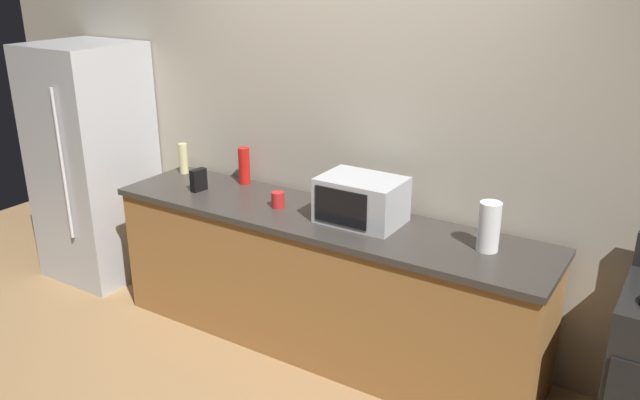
# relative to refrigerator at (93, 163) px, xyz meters

# --- Properties ---
(ground_plane) EXTENTS (8.00, 8.00, 0.00)m
(ground_plane) POSITION_rel_refrigerator_xyz_m (2.05, -0.40, -0.90)
(ground_plane) COLOR #A87F51
(back_wall) EXTENTS (6.40, 0.10, 2.70)m
(back_wall) POSITION_rel_refrigerator_xyz_m (2.05, 0.41, 0.45)
(back_wall) COLOR #B2A893
(back_wall) RESTS_ON ground_plane
(counter_run) EXTENTS (2.84, 0.64, 0.90)m
(counter_run) POSITION_rel_refrigerator_xyz_m (2.05, 0.00, -0.45)
(counter_run) COLOR #9E6B38
(counter_run) RESTS_ON ground_plane
(refrigerator) EXTENTS (0.72, 0.73, 1.80)m
(refrigerator) POSITION_rel_refrigerator_xyz_m (0.00, 0.00, 0.00)
(refrigerator) COLOR #B7BABF
(refrigerator) RESTS_ON ground_plane
(microwave) EXTENTS (0.48, 0.35, 0.27)m
(microwave) POSITION_rel_refrigerator_xyz_m (2.30, 0.05, 0.13)
(microwave) COLOR #B7BABF
(microwave) RESTS_ON counter_run
(paper_towel_roll) EXTENTS (0.12, 0.12, 0.27)m
(paper_towel_roll) POSITION_rel_refrigerator_xyz_m (3.07, 0.05, 0.13)
(paper_towel_roll) COLOR white
(paper_towel_roll) RESTS_ON counter_run
(cordless_phone) EXTENTS (0.07, 0.12, 0.15)m
(cordless_phone) POSITION_rel_refrigerator_xyz_m (1.12, -0.05, 0.07)
(cordless_phone) COLOR black
(cordless_phone) RESTS_ON counter_run
(bottle_hot_sauce) EXTENTS (0.08, 0.08, 0.25)m
(bottle_hot_sauce) POSITION_rel_refrigerator_xyz_m (1.29, 0.24, 0.13)
(bottle_hot_sauce) COLOR red
(bottle_hot_sauce) RESTS_ON counter_run
(bottle_vinegar) EXTENTS (0.06, 0.06, 0.22)m
(bottle_vinegar) POSITION_rel_refrigerator_xyz_m (0.76, 0.19, 0.11)
(bottle_vinegar) COLOR beige
(bottle_vinegar) RESTS_ON counter_run
(mug_red) EXTENTS (0.08, 0.08, 0.10)m
(mug_red) POSITION_rel_refrigerator_xyz_m (1.75, -0.02, 0.05)
(mug_red) COLOR red
(mug_red) RESTS_ON counter_run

